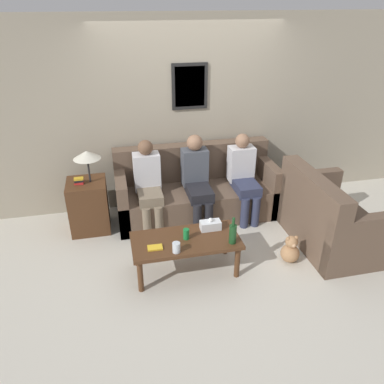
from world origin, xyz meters
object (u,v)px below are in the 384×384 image
at_px(wine_bottle, 233,233).
at_px(person_right, 244,174).
at_px(drinking_glass, 176,247).
at_px(person_middle, 197,177).
at_px(coffee_table, 186,243).
at_px(person_left, 148,182).
at_px(couch_main, 196,192).
at_px(teddy_bear, 290,250).
at_px(couch_side, 328,220).

xyz_separation_m(wine_bottle, person_right, (0.55, 1.22, 0.08)).
distance_m(drinking_glass, person_middle, 1.37).
relative_size(coffee_table, person_left, 1.01).
bearing_deg(person_left, couch_main, 13.22).
bearing_deg(drinking_glass, person_right, 47.17).
bearing_deg(person_right, person_left, 179.08).
height_order(coffee_table, person_middle, person_middle).
distance_m(person_left, person_middle, 0.64).
bearing_deg(person_right, person_middle, 178.83).
relative_size(person_right, teddy_bear, 3.35).
relative_size(person_left, person_right, 1.01).
xyz_separation_m(couch_side, person_right, (-0.78, 0.90, 0.29)).
height_order(coffee_table, wine_bottle, wine_bottle).
bearing_deg(person_right, couch_side, -49.02).
height_order(drinking_glass, person_right, person_right).
height_order(coffee_table, drinking_glass, drinking_glass).
xyz_separation_m(coffee_table, wine_bottle, (0.47, -0.17, 0.17)).
distance_m(coffee_table, wine_bottle, 0.53).
xyz_separation_m(couch_main, person_right, (0.62, -0.18, 0.29)).
distance_m(couch_main, person_right, 0.71).
xyz_separation_m(couch_main, drinking_glass, (-0.54, -1.43, 0.15)).
distance_m(person_left, person_right, 1.29).
height_order(person_middle, teddy_bear, person_middle).
height_order(person_left, teddy_bear, person_left).
xyz_separation_m(person_middle, person_right, (0.65, -0.01, -0.02)).
bearing_deg(person_right, coffee_table, -134.21).
bearing_deg(coffee_table, teddy_bear, -4.63).
xyz_separation_m(wine_bottle, person_left, (-0.74, 1.24, 0.08)).
xyz_separation_m(couch_side, drinking_glass, (-1.94, -0.35, 0.15)).
height_order(couch_side, wine_bottle, couch_side).
bearing_deg(couch_side, person_right, 40.98).
relative_size(coffee_table, teddy_bear, 3.42).
height_order(person_right, teddy_bear, person_right).
height_order(couch_side, person_left, person_left).
bearing_deg(couch_side, wine_bottle, 103.56).
bearing_deg(drinking_glass, couch_side, 10.29).
relative_size(wine_bottle, person_right, 0.27).
relative_size(wine_bottle, drinking_glass, 2.80).
relative_size(couch_main, wine_bottle, 7.14).
height_order(couch_side, person_right, person_right).
bearing_deg(person_right, drinking_glass, -132.83).
distance_m(coffee_table, drinking_glass, 0.27).
height_order(couch_main, person_middle, person_middle).
distance_m(couch_side, wine_bottle, 1.39).
bearing_deg(teddy_bear, couch_side, 22.93).
distance_m(couch_main, person_middle, 0.35).
distance_m(couch_side, person_right, 1.23).
height_order(couch_side, drinking_glass, couch_side).
distance_m(coffee_table, person_left, 1.13).
distance_m(couch_main, couch_side, 1.77).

